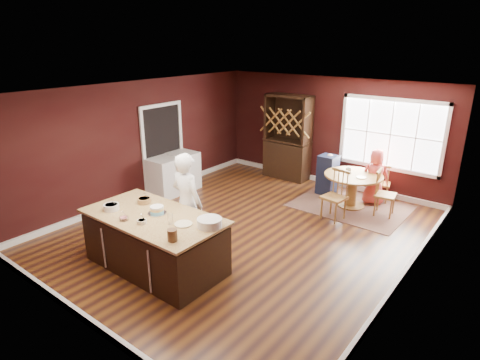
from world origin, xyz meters
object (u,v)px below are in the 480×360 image
high_chair (327,174)px  toddler (330,162)px  layer_cake (157,210)px  baker (187,203)px  seated_woman (375,177)px  dryer (183,171)px  chair_south (334,195)px  chair_north (381,182)px  hutch (288,137)px  kitchen_island (155,242)px  dining_table (353,184)px  washer (164,177)px  chair_east (386,193)px

high_chair → toddler: 0.31m
layer_cake → toddler: 4.68m
baker → seated_woman: (1.78, 4.11, -0.26)m
dryer → seated_woman: bearing=25.5°
baker → chair_south: bearing=-115.4°
chair_south → chair_north: (0.42, 1.59, -0.07)m
seated_woman → hutch: size_ratio=0.57×
chair_north → seated_woman: (-0.08, -0.24, 0.17)m
toddler → hutch: (-1.45, 0.47, 0.30)m
chair_south → hutch: 2.82m
baker → chair_north: 4.75m
chair_north → high_chair: 1.23m
hutch → seated_woman: bearing=-7.8°
kitchen_island → dining_table: kitchen_island is taller
layer_cake → chair_north: (1.90, 4.98, -0.52)m
baker → seated_woman: baker is taller
kitchen_island → hutch: hutch is taller
chair_north → high_chair: bearing=0.9°
layer_cake → dryer: (-2.28, 2.79, -0.52)m
chair_north → toddler: size_ratio=3.55×
layer_cake → chair_north: bearing=69.2°
chair_north → toddler: (-1.14, -0.37, 0.35)m
washer → kitchen_island: bearing=-44.5°
chair_north → dryer: 4.71m
dining_table → layer_cake: 4.55m
chair_south → chair_north: size_ratio=1.15×
chair_north → hutch: (-2.59, 0.11, 0.65)m
dining_table → layer_cake: (-1.51, -4.27, 0.45)m
chair_north → seated_woman: size_ratio=0.73×
baker → high_chair: bearing=-97.4°
layer_cake → chair_north: 5.36m
hutch → dryer: size_ratio=2.39×
dining_table → chair_north: 0.82m
dining_table → high_chair: high_chair is taller
high_chair → toddler: size_ratio=3.84×
washer → hutch: bearing=61.8°
layer_cake → toddler: bearing=80.7°
kitchen_island → washer: 3.20m
dining_table → washer: (-3.78, -2.12, -0.08)m
chair_north → washer: size_ratio=1.01×
kitchen_island → high_chair: bearing=81.5°
seated_woman → dryer: 4.54m
chair_east → hutch: (-2.95, 0.85, 0.60)m
chair_north → dryer: (-4.17, -2.19, 0.00)m
kitchen_island → chair_east: chair_east is taller
baker → high_chair: 4.09m
layer_cake → chair_south: 3.73m
baker → washer: baker is taller
chair_east → toddler: bearing=67.6°
dining_table → layer_cake: size_ratio=4.17×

